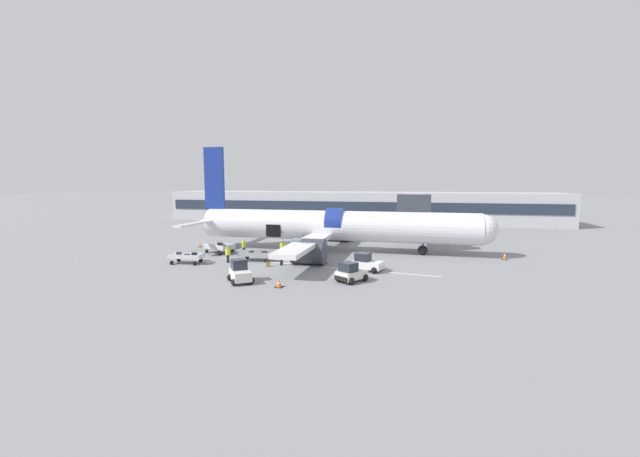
{
  "coord_description": "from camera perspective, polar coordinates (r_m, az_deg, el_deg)",
  "views": [
    {
      "loc": [
        11.59,
        -35.21,
        7.77
      ],
      "look_at": [
        1.75,
        5.23,
        2.84
      ],
      "focal_mm": 22.0,
      "sensor_mm": 36.0,
      "label": 1
    }
  ],
  "objects": [
    {
      "name": "safety_cone_wingtip",
      "position": [
        37.99,
        0.62,
        -4.59
      ],
      "size": [
        0.63,
        0.63,
        0.64
      ],
      "color": "black",
      "rests_on": "ground_plane"
    },
    {
      "name": "ground_plane",
      "position": [
        37.88,
        -4.46,
        -5.1
      ],
      "size": [
        500.0,
        500.0,
        0.0
      ],
      "primitive_type": "plane",
      "color": "gray"
    },
    {
      "name": "baggage_cart_loading",
      "position": [
        39.55,
        -9.13,
        -3.91
      ],
      "size": [
        4.25,
        2.29,
        0.97
      ],
      "color": "#999BA0",
      "rests_on": "ground_plane"
    },
    {
      "name": "suitcase_on_tarmac_upright",
      "position": [
        36.63,
        -7.56,
        -5.17
      ],
      "size": [
        0.42,
        0.33,
        0.58
      ],
      "color": "olive",
      "rests_on": "ground_plane"
    },
    {
      "name": "ground_crew_driver",
      "position": [
        42.5,
        -11.03,
        -2.6
      ],
      "size": [
        0.41,
        0.62,
        1.81
      ],
      "color": "black",
      "rests_on": "ground_plane"
    },
    {
      "name": "baggage_tug_mid",
      "position": [
        34.87,
        6.76,
        -5.03
      ],
      "size": [
        2.97,
        2.38,
        1.58
      ],
      "color": "white",
      "rests_on": "ground_plane"
    },
    {
      "name": "ground_crew_loader_b",
      "position": [
        39.02,
        -13.26,
        -3.66
      ],
      "size": [
        0.55,
        0.36,
        1.59
      ],
      "color": "#1E2338",
      "rests_on": "ground_plane"
    },
    {
      "name": "safety_cone_nose",
      "position": [
        43.73,
        25.28,
        -3.63
      ],
      "size": [
        0.49,
        0.49,
        0.79
      ],
      "color": "black",
      "rests_on": "ground_plane"
    },
    {
      "name": "baggage_tug_rear",
      "position": [
        31.0,
        4.5,
        -6.51
      ],
      "size": [
        2.56,
        2.85,
        1.59
      ],
      "color": "silver",
      "rests_on": "ground_plane"
    },
    {
      "name": "safety_cone_engine_left",
      "position": [
        29.55,
        -5.98,
        -7.96
      ],
      "size": [
        0.61,
        0.61,
        0.61
      ],
      "color": "black",
      "rests_on": "ground_plane"
    },
    {
      "name": "jet_bridge_stub",
      "position": [
        50.2,
        13.49,
        3.06
      ],
      "size": [
        3.66,
        13.2,
        6.41
      ],
      "color": "#4C4C51",
      "rests_on": "ground_plane"
    },
    {
      "name": "airplane",
      "position": [
        44.12,
        1.61,
        0.29
      ],
      "size": [
        34.38,
        29.41,
        11.9
      ],
      "color": "silver",
      "rests_on": "ground_plane"
    },
    {
      "name": "ground_crew_loader_a",
      "position": [
        37.04,
        -5.65,
        -4.02
      ],
      "size": [
        0.55,
        0.5,
        1.64
      ],
      "color": "black",
      "rests_on": "ground_plane"
    },
    {
      "name": "ground_crew_supervisor",
      "position": [
        40.75,
        -5.46,
        -2.94
      ],
      "size": [
        0.61,
        0.42,
        1.76
      ],
      "color": "#1E2338",
      "rests_on": "ground_plane"
    },
    {
      "name": "apron_marking_line",
      "position": [
        36.44,
        0.12,
        -5.55
      ],
      "size": [
        21.27,
        3.17,
        0.01
      ],
      "color": "silver",
      "rests_on": "ground_plane"
    },
    {
      "name": "terminal_strip",
      "position": [
        78.64,
        5.18,
        3.19
      ],
      "size": [
        76.06,
        10.04,
        5.82
      ],
      "color": "#B2B2B7",
      "rests_on": "ground_plane"
    },
    {
      "name": "safety_cone_tail",
      "position": [
        49.38,
        -17.09,
        -2.27
      ],
      "size": [
        0.44,
        0.44,
        0.6
      ],
      "color": "black",
      "rests_on": "ground_plane"
    },
    {
      "name": "baggage_cart_empty",
      "position": [
        39.72,
        -18.75,
        -4.09
      ],
      "size": [
        4.2,
        2.01,
        1.15
      ],
      "color": "silver",
      "rests_on": "ground_plane"
    },
    {
      "name": "baggage_cart_queued",
      "position": [
        44.51,
        -14.28,
        -2.8
      ],
      "size": [
        4.17,
        2.87,
        1.04
      ],
      "color": "#B7BABF",
      "rests_on": "ground_plane"
    },
    {
      "name": "baggage_tug_lead",
      "position": [
        31.35,
        -11.55,
        -6.36
      ],
      "size": [
        2.53,
        2.72,
        1.77
      ],
      "color": "silver",
      "rests_on": "ground_plane"
    }
  ]
}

